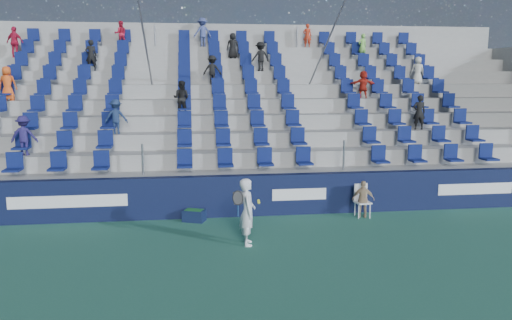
{
  "coord_description": "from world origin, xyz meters",
  "views": [
    {
      "loc": [
        -1.59,
        -10.89,
        4.07
      ],
      "look_at": [
        0.2,
        2.8,
        1.7
      ],
      "focal_mm": 35.0,
      "sensor_mm": 36.0,
      "label": 1
    }
  ],
  "objects": [
    {
      "name": "ground",
      "position": [
        0.0,
        0.0,
        0.0
      ],
      "size": [
        70.0,
        70.0,
        0.0
      ],
      "primitive_type": "plane",
      "color": "#2D6A53",
      "rests_on": "ground"
    },
    {
      "name": "sponsor_wall",
      "position": [
        0.0,
        3.15,
        0.6
      ],
      "size": [
        24.0,
        0.32,
        1.2
      ],
      "color": "#0E1535",
      "rests_on": "ground"
    },
    {
      "name": "grandstand",
      "position": [
        -0.01,
        8.24,
        2.14
      ],
      "size": [
        24.0,
        8.17,
        6.63
      ],
      "color": "#9B9B96",
      "rests_on": "ground"
    },
    {
      "name": "tennis_player",
      "position": [
        -0.29,
        0.62,
        0.82
      ],
      "size": [
        0.69,
        0.64,
        1.63
      ],
      "color": "white",
      "rests_on": "ground"
    },
    {
      "name": "line_judge_chair",
      "position": [
        3.27,
        2.65,
        0.54
      ],
      "size": [
        0.47,
        0.48,
        0.95
      ],
      "color": "white",
      "rests_on": "ground"
    },
    {
      "name": "line_judge",
      "position": [
        3.27,
        2.5,
        0.54
      ],
      "size": [
        0.68,
        0.42,
        1.08
      ],
      "primitive_type": "imported",
      "rotation": [
        0.0,
        0.0,
        2.87
      ],
      "color": "tan",
      "rests_on": "ground"
    },
    {
      "name": "ball_bin",
      "position": [
        -1.56,
        2.75,
        0.18
      ],
      "size": [
        0.7,
        0.59,
        0.34
      ],
      "color": "#0F1A3A",
      "rests_on": "ground"
    }
  ]
}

